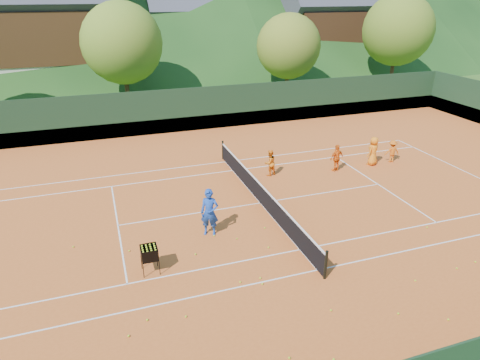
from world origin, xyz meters
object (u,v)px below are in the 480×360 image
object	(u,v)px
ball_hopper	(149,253)
chalet_mid	(202,29)
student_a	(270,163)
student_c	(373,151)
student_b	(337,158)
student_d	(392,151)
coach	(210,212)
chalet_left	(48,29)
chalet_right	(327,26)
tennis_net	(261,193)

from	to	relation	value
ball_hopper	chalet_mid	world-z (taller)	chalet_mid
student_a	student_c	world-z (taller)	student_c
ball_hopper	student_b	bearing A→B (deg)	28.81
student_d	chalet_mid	distance (m)	32.00
coach	student_c	bearing A→B (deg)	46.76
chalet_left	chalet_right	distance (m)	30.00
student_d	ball_hopper	xyz separation A→B (m)	(-14.52, -6.11, 0.11)
student_b	ball_hopper	world-z (taller)	student_b
student_d	coach	bearing A→B (deg)	31.13
student_b	student_d	distance (m)	3.69
chalet_right	chalet_left	bearing A→B (deg)	-180.00
student_c	chalet_left	xyz separation A→B (m)	(-17.67, 27.59, 4.81)
coach	chalet_mid	size ratio (longest dim) A/B	0.16
student_b	student_a	bearing A→B (deg)	-22.17
coach	student_d	distance (m)	12.67
student_b	chalet_left	distance (m)	32.02
student_d	ball_hopper	distance (m)	15.76
chalet_left	student_c	bearing A→B (deg)	-57.36
student_d	tennis_net	distance (m)	9.30
coach	tennis_net	bearing A→B (deg)	57.67
student_a	chalet_mid	distance (m)	31.70
coach	student_a	world-z (taller)	coach
student_b	ball_hopper	distance (m)	12.37
coach	student_b	size ratio (longest dim) A/B	1.32
student_b	chalet_right	world-z (taller)	chalet_right
student_c	chalet_mid	xyz separation A→B (m)	(-1.67, 31.59, 4.16)
student_a	chalet_left	size ratio (longest dim) A/B	0.10
tennis_net	chalet_mid	xyz separation A→B (m)	(6.00, 34.00, 4.47)
student_a	chalet_left	world-z (taller)	chalet_left
ball_hopper	student_a	bearing A→B (deg)	42.37
coach	tennis_net	world-z (taller)	coach
coach	chalet_left	distance (m)	33.00
ball_hopper	chalet_mid	xyz separation A→B (m)	(11.55, 37.67, 4.22)
student_a	chalet_left	bearing A→B (deg)	-84.31
tennis_net	chalet_left	size ratio (longest dim) A/B	0.87
student_b	student_c	distance (m)	2.38
coach	student_d	world-z (taller)	coach
student_b	student_c	size ratio (longest dim) A/B	0.91
chalet_left	chalet_mid	bearing A→B (deg)	14.04
student_c	student_d	bearing A→B (deg)	158.63
student_a	chalet_right	bearing A→B (deg)	-141.66
coach	student_a	xyz separation A→B (m)	(4.57, 4.79, -0.28)
student_c	chalet_mid	bearing A→B (deg)	-109.64
student_a	coach	bearing A→B (deg)	28.78
student_c	student_d	distance (m)	1.32
ball_hopper	chalet_left	bearing A→B (deg)	97.54
student_d	chalet_right	world-z (taller)	chalet_right
coach	chalet_mid	distance (m)	37.20
student_a	chalet_left	xyz separation A→B (m)	(-11.65, 27.11, 4.93)
tennis_net	chalet_left	bearing A→B (deg)	108.43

